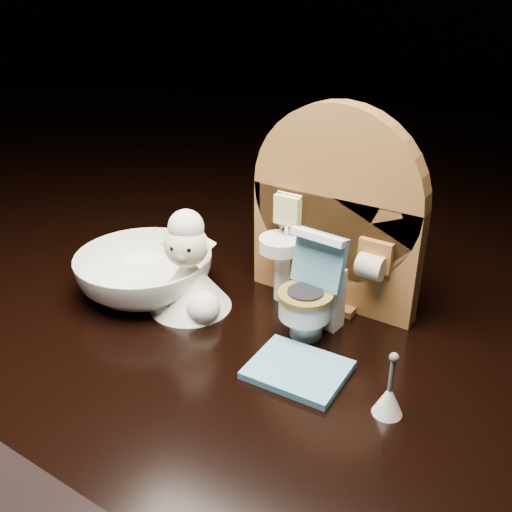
{
  "coord_description": "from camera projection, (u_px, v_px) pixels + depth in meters",
  "views": [
    {
      "loc": [
        0.16,
        -0.28,
        0.23
      ],
      "look_at": [
        -0.04,
        0.02,
        0.05
      ],
      "focal_mm": 40.0,
      "sensor_mm": 36.0,
      "label": 1
    }
  ],
  "objects": [
    {
      "name": "plush_lamb",
      "position": [
        189.0,
        275.0,
        0.42
      ],
      "size": [
        0.06,
        0.06,
        0.08
      ],
      "rotation": [
        0.0,
        0.0,
        0.4
      ],
      "color": "white",
      "rests_on": "ground"
    },
    {
      "name": "backdrop_panel",
      "position": [
        334.0,
        221.0,
        0.41
      ],
      "size": [
        0.13,
        0.05,
        0.15
      ],
      "color": "brown",
      "rests_on": "ground"
    },
    {
      "name": "ceramic_bowl",
      "position": [
        145.0,
        274.0,
        0.44
      ],
      "size": [
        0.13,
        0.13,
        0.03
      ],
      "primitive_type": "imported",
      "rotation": [
        0.0,
        0.0,
        -0.23
      ],
      "color": "white",
      "rests_on": "ground"
    },
    {
      "name": "toilet_brush",
      "position": [
        389.0,
        398.0,
        0.32
      ],
      "size": [
        0.02,
        0.02,
        0.04
      ],
      "color": "white",
      "rests_on": "ground"
    },
    {
      "name": "toy_toilet",
      "position": [
        313.0,
        297.0,
        0.39
      ],
      "size": [
        0.04,
        0.05,
        0.07
      ],
      "rotation": [
        0.0,
        0.0,
        -0.07
      ],
      "color": "white",
      "rests_on": "ground"
    },
    {
      "name": "bath_mat",
      "position": [
        298.0,
        370.0,
        0.36
      ],
      "size": [
        0.06,
        0.05,
        0.0
      ],
      "primitive_type": "cube",
      "rotation": [
        0.0,
        0.0,
        0.05
      ],
      "color": "#5390B2",
      "rests_on": "ground"
    }
  ]
}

